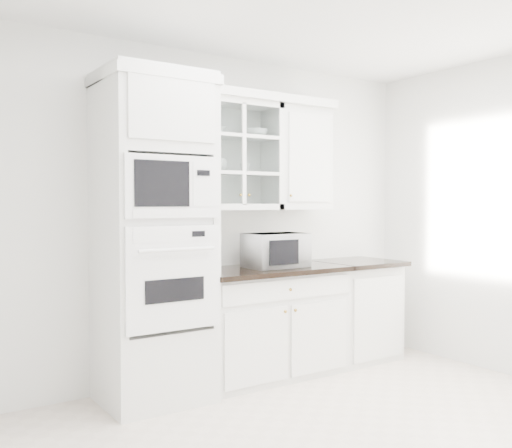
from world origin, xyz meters
TOP-DOWN VIEW (x-y plane):
  - ground at (0.00, 0.00)m, footprint 4.00×3.50m
  - room_shell at (0.00, 0.43)m, footprint 4.00×3.50m
  - oven_column at (-0.75, 1.42)m, footprint 0.76×0.68m
  - base_cabinet_run at (0.28, 1.45)m, footprint 1.32×0.67m
  - extra_base_cabinet at (1.28, 1.45)m, footprint 0.72×0.67m
  - upper_cabinet_glass at (0.03, 1.58)m, footprint 0.80×0.33m
  - upper_cabinet_solid at (0.71, 1.58)m, footprint 0.55×0.33m
  - crown_molding at (-0.07, 1.56)m, footprint 2.14×0.38m
  - countertop_microwave at (0.33, 1.40)m, footprint 0.51×0.43m
  - bowl_a at (-0.18, 1.57)m, footprint 0.29×0.29m
  - bowl_b at (0.24, 1.58)m, footprint 0.25×0.25m
  - cup_a at (-0.11, 1.58)m, footprint 0.15×0.15m
  - cup_b at (0.14, 1.58)m, footprint 0.10×0.10m

SIDE VIEW (x-z plane):
  - ground at x=0.00m, z-range 0.00..0.01m
  - base_cabinet_run at x=0.28m, z-range 0.00..0.92m
  - extra_base_cabinet at x=1.28m, z-range 0.00..0.92m
  - countertop_microwave at x=0.33m, z-range 0.92..1.21m
  - oven_column at x=-0.75m, z-range 0.00..2.40m
  - cup_b at x=0.14m, z-range 1.71..1.79m
  - cup_a at x=-0.11m, z-range 1.71..1.82m
  - room_shell at x=0.00m, z-range 0.43..3.13m
  - upper_cabinet_glass at x=0.03m, z-range 1.40..2.30m
  - upper_cabinet_solid at x=0.71m, z-range 1.40..2.30m
  - bowl_a at x=-0.18m, z-range 2.01..2.07m
  - bowl_b at x=0.24m, z-range 2.01..2.08m
  - crown_molding at x=-0.07m, z-range 2.30..2.37m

